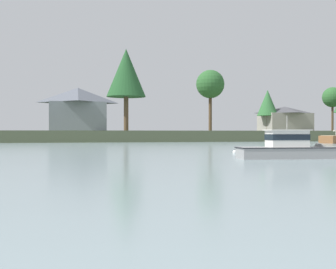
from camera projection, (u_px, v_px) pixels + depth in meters
far_shore_bank at (129, 135)px, 87.38m from camera, size 167.06×41.50×1.84m
cruiser_grey at (295, 151)px, 25.76m from camera, size 6.67×2.40×3.20m
mooring_buoy_white at (235, 152)px, 32.14m from camera, size 0.35×0.35×0.40m
shore_tree_inland_a at (332, 98)px, 99.69m from camera, size 4.65×4.65×10.16m
shore_tree_far_left at (210, 85)px, 88.09m from camera, size 5.79×5.79×12.48m
shore_tree_inland_b at (268, 103)px, 92.40m from camera, size 4.53×4.53×8.81m
shore_tree_left at (126, 73)px, 69.05m from camera, size 6.30×6.30×13.13m
cottage_hillside at (285, 118)px, 94.61m from camera, size 10.50×8.25×5.34m
cottage_behind_trees at (78, 109)px, 84.98m from camera, size 11.42×10.24×8.51m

